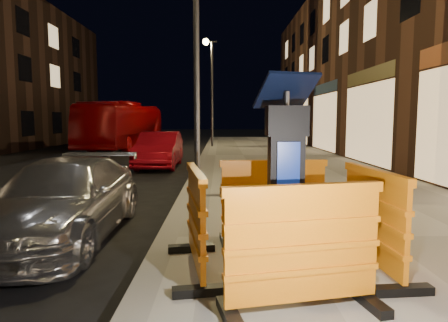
{
  "coord_description": "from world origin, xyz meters",
  "views": [
    {
      "loc": [
        0.75,
        -5.39,
        1.78
      ],
      "look_at": [
        0.8,
        1.0,
        1.1
      ],
      "focal_mm": 32.0,
      "sensor_mm": 36.0,
      "label": 1
    }
  ],
  "objects_px": {
    "bus_doubledecker": "(124,149)",
    "car_red": "(160,167)",
    "parking_kiosk": "(285,180)",
    "barrier_front": "(303,249)",
    "barrier_bldgside": "(373,220)",
    "barrier_kerbside": "(196,220)",
    "car_silver": "(65,237)",
    "barrier_back": "(273,202)"
  },
  "relations": [
    {
      "from": "barrier_front",
      "to": "car_red",
      "type": "xyz_separation_m",
      "value": [
        -2.93,
        11.32,
        -0.7
      ]
    },
    {
      "from": "barrier_kerbside",
      "to": "car_silver",
      "type": "relative_size",
      "value": 0.35
    },
    {
      "from": "car_silver",
      "to": "bus_doubledecker",
      "type": "distance_m",
      "value": 18.03
    },
    {
      "from": "barrier_kerbside",
      "to": "barrier_back",
      "type": "bearing_deg",
      "value": -54.07
    },
    {
      "from": "barrier_bldgside",
      "to": "car_silver",
      "type": "relative_size",
      "value": 0.35
    },
    {
      "from": "bus_doubledecker",
      "to": "barrier_kerbside",
      "type": "bearing_deg",
      "value": -69.85
    },
    {
      "from": "parking_kiosk",
      "to": "bus_doubledecker",
      "type": "height_order",
      "value": "parking_kiosk"
    },
    {
      "from": "bus_doubledecker",
      "to": "car_red",
      "type": "bearing_deg",
      "value": -64.58
    },
    {
      "from": "car_red",
      "to": "bus_doubledecker",
      "type": "height_order",
      "value": "bus_doubledecker"
    },
    {
      "from": "barrier_back",
      "to": "barrier_front",
      "type": "bearing_deg",
      "value": -94.07
    },
    {
      "from": "car_red",
      "to": "barrier_bldgside",
      "type": "bearing_deg",
      "value": -69.87
    },
    {
      "from": "barrier_front",
      "to": "car_silver",
      "type": "xyz_separation_m",
      "value": [
        -3.03,
        2.65,
        -0.7
      ]
    },
    {
      "from": "barrier_bldgside",
      "to": "bus_doubledecker",
      "type": "distance_m",
      "value": 20.77
    },
    {
      "from": "car_silver",
      "to": "bus_doubledecker",
      "type": "height_order",
      "value": "bus_doubledecker"
    },
    {
      "from": "car_silver",
      "to": "bus_doubledecker",
      "type": "xyz_separation_m",
      "value": [
        -3.35,
        17.72,
        0.0
      ]
    },
    {
      "from": "barrier_back",
      "to": "car_red",
      "type": "distance_m",
      "value": 9.89
    },
    {
      "from": "parking_kiosk",
      "to": "car_red",
      "type": "distance_m",
      "value": 10.84
    },
    {
      "from": "barrier_front",
      "to": "barrier_kerbside",
      "type": "xyz_separation_m",
      "value": [
        -0.95,
        0.95,
        0.0
      ]
    },
    {
      "from": "parking_kiosk",
      "to": "barrier_kerbside",
      "type": "xyz_separation_m",
      "value": [
        -0.95,
        0.0,
        -0.44
      ]
    },
    {
      "from": "barrier_front",
      "to": "bus_doubledecker",
      "type": "height_order",
      "value": "bus_doubledecker"
    },
    {
      "from": "barrier_bldgside",
      "to": "car_red",
      "type": "distance_m",
      "value": 11.1
    },
    {
      "from": "barrier_front",
      "to": "car_red",
      "type": "height_order",
      "value": "barrier_front"
    },
    {
      "from": "barrier_front",
      "to": "barrier_bldgside",
      "type": "height_order",
      "value": "same"
    },
    {
      "from": "car_red",
      "to": "bus_doubledecker",
      "type": "relative_size",
      "value": 0.4
    },
    {
      "from": "barrier_bldgside",
      "to": "barrier_front",
      "type": "bearing_deg",
      "value": 129.93
    },
    {
      "from": "barrier_front",
      "to": "car_red",
      "type": "bearing_deg",
      "value": 92.44
    },
    {
      "from": "parking_kiosk",
      "to": "barrier_front",
      "type": "relative_size",
      "value": 1.4
    },
    {
      "from": "barrier_front",
      "to": "barrier_kerbside",
      "type": "relative_size",
      "value": 1.0
    },
    {
      "from": "car_silver",
      "to": "car_red",
      "type": "relative_size",
      "value": 1.03
    },
    {
      "from": "barrier_front",
      "to": "barrier_back",
      "type": "bearing_deg",
      "value": 77.93
    },
    {
      "from": "barrier_kerbside",
      "to": "barrier_bldgside",
      "type": "relative_size",
      "value": 1.0
    },
    {
      "from": "parking_kiosk",
      "to": "barrier_back",
      "type": "distance_m",
      "value": 1.05
    },
    {
      "from": "barrier_kerbside",
      "to": "car_red",
      "type": "distance_m",
      "value": 10.58
    },
    {
      "from": "car_red",
      "to": "bus_doubledecker",
      "type": "distance_m",
      "value": 9.68
    },
    {
      "from": "barrier_back",
      "to": "barrier_bldgside",
      "type": "bearing_deg",
      "value": -49.07
    },
    {
      "from": "barrier_kerbside",
      "to": "parking_kiosk",
      "type": "bearing_deg",
      "value": -99.07
    },
    {
      "from": "barrier_kerbside",
      "to": "car_red",
      "type": "bearing_deg",
      "value": 1.74
    },
    {
      "from": "car_red",
      "to": "bus_doubledecker",
      "type": "xyz_separation_m",
      "value": [
        -3.46,
        9.04,
        0.0
      ]
    },
    {
      "from": "barrier_front",
      "to": "barrier_back",
      "type": "height_order",
      "value": "same"
    },
    {
      "from": "car_silver",
      "to": "car_red",
      "type": "height_order",
      "value": "car_red"
    },
    {
      "from": "barrier_bldgside",
      "to": "car_red",
      "type": "relative_size",
      "value": 0.36
    },
    {
      "from": "barrier_back",
      "to": "bus_doubledecker",
      "type": "bearing_deg",
      "value": 105.01
    }
  ]
}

